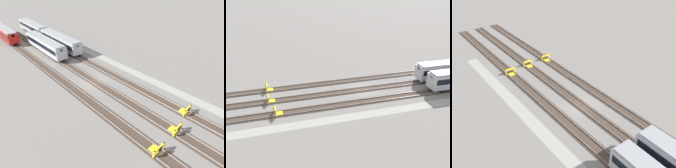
{
  "view_description": "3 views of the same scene",
  "coord_description": "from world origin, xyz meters",
  "views": [
    {
      "loc": [
        -23.19,
        17.17,
        17.93
      ],
      "look_at": [
        -4.89,
        0.0,
        1.8
      ],
      "focal_mm": 28.0,
      "sensor_mm": 36.0,
      "label": 1
    },
    {
      "loc": [
        -16.58,
        -41.39,
        22.77
      ],
      "look_at": [
        -4.89,
        0.0,
        1.8
      ],
      "focal_mm": 42.0,
      "sensor_mm": 36.0,
      "label": 2
    },
    {
      "loc": [
        25.52,
        -22.47,
        25.29
      ],
      "look_at": [
        -4.89,
        0.0,
        1.8
      ],
      "focal_mm": 42.0,
      "sensor_mm": 36.0,
      "label": 3
    }
  ],
  "objects": [
    {
      "name": "bumper_stop_middle_track",
      "position": [
        -17.3,
        4.43,
        0.51
      ],
      "size": [
        1.38,
        2.01,
        1.22
      ],
      "color": "yellow",
      "rests_on": "ground"
    },
    {
      "name": "service_walkway",
      "position": [
        0.0,
        -8.43,
        0.0
      ],
      "size": [
        54.0,
        2.0,
        0.01
      ],
      "primitive_type": "cube",
      "color": "#9E9E93",
      "rests_on": "ground"
    },
    {
      "name": "bumper_stop_nearest_track",
      "position": [
        -16.29,
        -4.44,
        0.51
      ],
      "size": [
        1.35,
        2.0,
        1.22
      ],
      "color": "yellow",
      "rests_on": "ground"
    },
    {
      "name": "rail_track_nearest",
      "position": [
        0.0,
        -4.44,
        0.04
      ],
      "size": [
        90.0,
        2.23,
        0.21
      ],
      "color": "#47382D",
      "rests_on": "ground"
    },
    {
      "name": "rail_track_near_inner",
      "position": [
        0.0,
        0.0,
        0.04
      ],
      "size": [
        90.0,
        2.24,
        0.21
      ],
      "color": "#47382D",
      "rests_on": "ground"
    },
    {
      "name": "rail_track_middle",
      "position": [
        0.0,
        4.44,
        0.04
      ],
      "size": [
        90.0,
        2.23,
        0.21
      ],
      "color": "#47382D",
      "rests_on": "ground"
    },
    {
      "name": "ground_plane",
      "position": [
        0.0,
        0.0,
        0.0
      ],
      "size": [
        400.0,
        400.0,
        0.0
      ],
      "primitive_type": "plane",
      "color": "gray"
    },
    {
      "name": "bumper_stop_near_inner_track",
      "position": [
        -17.19,
        0.0,
        0.51
      ],
      "size": [
        1.35,
        2.0,
        1.22
      ],
      "color": "yellow",
      "rests_on": "ground"
    }
  ]
}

